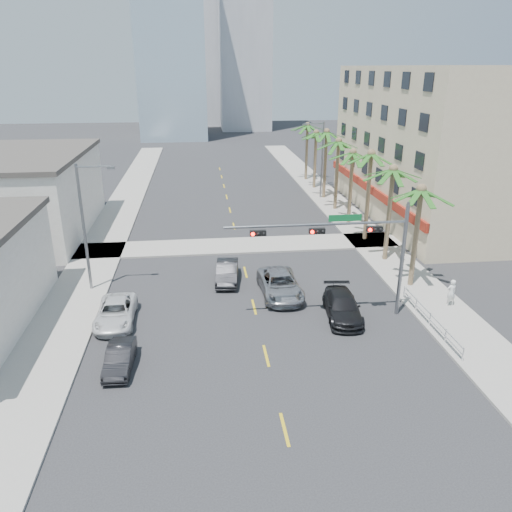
{
  "coord_description": "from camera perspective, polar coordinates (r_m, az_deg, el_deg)",
  "views": [
    {
      "loc": [
        -3.29,
        -19.47,
        14.91
      ],
      "look_at": [
        0.16,
        10.29,
        3.5
      ],
      "focal_mm": 35.0,
      "sensor_mm": 36.0,
      "label": 1
    }
  ],
  "objects": [
    {
      "name": "tower_far_center",
      "position": [
        144.6,
        -7.07,
        23.12
      ],
      "size": [
        16.0,
        16.0,
        42.0
      ],
      "primitive_type": "cube",
      "color": "#ADADB2",
      "rests_on": "ground"
    },
    {
      "name": "palm_tree_1",
      "position": [
        40.28,
        15.41,
        9.41
      ],
      "size": [
        4.8,
        4.8,
        8.16
      ],
      "color": "brown",
      "rests_on": "ground"
    },
    {
      "name": "ground",
      "position": [
        24.74,
        2.47,
        -16.23
      ],
      "size": [
        260.0,
        260.0,
        0.0
      ],
      "primitive_type": "plane",
      "color": "#262628",
      "rests_on": "ground"
    },
    {
      "name": "palm_tree_5",
      "position": [
        59.8,
        8.08,
        13.8
      ],
      "size": [
        4.8,
        4.8,
        8.52
      ],
      "color": "brown",
      "rests_on": "ground"
    },
    {
      "name": "palm_tree_7",
      "position": [
        69.89,
        5.91,
        14.6
      ],
      "size": [
        4.8,
        4.8,
        8.16
      ],
      "color": "brown",
      "rests_on": "ground"
    },
    {
      "name": "traffic_signal_mast",
      "position": [
        30.52,
        11.06,
        1.63
      ],
      "size": [
        11.12,
        0.54,
        7.2
      ],
      "color": "slate",
      "rests_on": "ground"
    },
    {
      "name": "building_right",
      "position": [
        56.05,
        20.73,
        11.94
      ],
      "size": [
        15.25,
        28.0,
        15.0
      ],
      "color": "#CDB590",
      "rests_on": "ground"
    },
    {
      "name": "streetlight_left",
      "position": [
        35.73,
        -18.84,
        3.71
      ],
      "size": [
        2.55,
        0.25,
        9.0
      ],
      "color": "slate",
      "rests_on": "ground"
    },
    {
      "name": "palm_tree_2",
      "position": [
        45.01,
        13.04,
        11.21
      ],
      "size": [
        4.8,
        4.8,
        8.52
      ],
      "color": "brown",
      "rests_on": "ground"
    },
    {
      "name": "palm_tree_3",
      "position": [
        49.99,
        11.02,
        11.47
      ],
      "size": [
        4.8,
        4.8,
        7.8
      ],
      "color": "brown",
      "rests_on": "ground"
    },
    {
      "name": "palm_tree_4",
      "position": [
        54.86,
        9.42,
        12.74
      ],
      "size": [
        4.8,
        4.8,
        8.16
      ],
      "color": "brown",
      "rests_on": "ground"
    },
    {
      "name": "sidewalk_right",
      "position": [
        44.85,
        13.72,
        0.92
      ],
      "size": [
        4.0,
        120.0,
        0.15
      ],
      "primitive_type": "cube",
      "color": "gray",
      "rests_on": "ground"
    },
    {
      "name": "guardrail",
      "position": [
        32.19,
        19.29,
        -6.68
      ],
      "size": [
        0.08,
        8.08,
        1.0
      ],
      "color": "silver",
      "rests_on": "ground"
    },
    {
      "name": "palm_tree_0",
      "position": [
        35.69,
        18.37,
        7.12
      ],
      "size": [
        4.8,
        4.8,
        7.8
      ],
      "color": "brown",
      "rests_on": "ground"
    },
    {
      "name": "car_parked_mid",
      "position": [
        27.6,
        -15.31,
        -11.17
      ],
      "size": [
        1.41,
        3.76,
        1.23
      ],
      "primitive_type": "imported",
      "rotation": [
        0.0,
        0.0,
        -0.03
      ],
      "color": "black",
      "rests_on": "ground"
    },
    {
      "name": "car_lane_left",
      "position": [
        36.82,
        -3.33,
        -1.84
      ],
      "size": [
        1.99,
        4.57,
        1.46
      ],
      "primitive_type": "imported",
      "rotation": [
        0.0,
        0.0,
        -0.1
      ],
      "color": "black",
      "rests_on": "ground"
    },
    {
      "name": "car_lane_center",
      "position": [
        34.57,
        2.77,
        -3.28
      ],
      "size": [
        2.78,
        5.77,
        1.58
      ],
      "primitive_type": "imported",
      "rotation": [
        0.0,
        0.0,
        0.03
      ],
      "color": "#A6A7AB",
      "rests_on": "ground"
    },
    {
      "name": "building_left_far",
      "position": [
        51.42,
        -24.97,
        6.19
      ],
      "size": [
        11.0,
        18.0,
        7.2
      ],
      "primitive_type": "cube",
      "color": "beige",
      "rests_on": "ground"
    },
    {
      "name": "tower_far_left",
      "position": [
        114.93,
        -9.89,
        25.11
      ],
      "size": [
        14.0,
        14.0,
        48.0
      ],
      "primitive_type": "cube",
      "color": "#99B2C6",
      "rests_on": "ground"
    },
    {
      "name": "sidewalk_cross",
      "position": [
        44.17,
        -1.97,
        1.21
      ],
      "size": [
        80.0,
        4.0,
        0.15
      ],
      "primitive_type": "cube",
      "color": "gray",
      "rests_on": "ground"
    },
    {
      "name": "pedestrian",
      "position": [
        35.14,
        21.41,
        -3.9
      ],
      "size": [
        0.72,
        0.52,
        1.82
      ],
      "primitive_type": "imported",
      "rotation": [
        0.0,
        0.0,
        3.28
      ],
      "color": "white",
      "rests_on": "sidewalk_right"
    },
    {
      "name": "car_parked_far",
      "position": [
        32.19,
        -15.74,
        -6.23
      ],
      "size": [
        2.32,
        4.95,
        1.37
      ],
      "primitive_type": "imported",
      "rotation": [
        0.0,
        0.0,
        0.01
      ],
      "color": "silver",
      "rests_on": "ground"
    },
    {
      "name": "car_lane_right",
      "position": [
        32.09,
        9.84,
        -5.7
      ],
      "size": [
        2.56,
        5.25,
        1.47
      ],
      "primitive_type": "imported",
      "rotation": [
        0.0,
        0.0,
        -0.1
      ],
      "color": "black",
      "rests_on": "ground"
    },
    {
      "name": "palm_tree_6",
      "position": [
        64.89,
        6.89,
        13.77
      ],
      "size": [
        4.8,
        4.8,
        7.8
      ],
      "color": "brown",
      "rests_on": "ground"
    },
    {
      "name": "streetlight_right",
      "position": [
        60.04,
        7.38,
        11.23
      ],
      "size": [
        2.55,
        0.25,
        9.0
      ],
      "color": "slate",
      "rests_on": "ground"
    },
    {
      "name": "sidewalk_left",
      "position": [
        43.06,
        -17.86,
        -0.36
      ],
      "size": [
        4.0,
        120.0,
        0.15
      ],
      "primitive_type": "cube",
      "color": "gray",
      "rests_on": "ground"
    }
  ]
}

